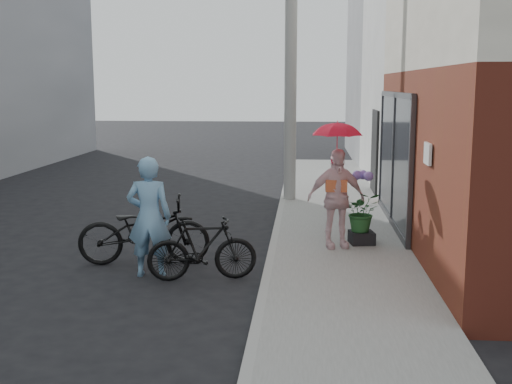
# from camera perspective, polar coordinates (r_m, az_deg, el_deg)

# --- Properties ---
(ground) EXTENTS (80.00, 80.00, 0.00)m
(ground) POSITION_cam_1_polar(r_m,az_deg,el_deg) (9.37, -4.80, -7.69)
(ground) COLOR black
(ground) RESTS_ON ground
(sidewalk) EXTENTS (2.20, 24.00, 0.12)m
(sidewalk) POSITION_cam_1_polar(r_m,az_deg,el_deg) (11.18, 7.59, -4.57)
(sidewalk) COLOR gray
(sidewalk) RESTS_ON ground
(curb) EXTENTS (0.12, 24.00, 0.12)m
(curb) POSITION_cam_1_polar(r_m,az_deg,el_deg) (11.18, 1.63, -4.50)
(curb) COLOR #9E9E99
(curb) RESTS_ON ground
(east_building_far) EXTENTS (8.00, 8.00, 7.00)m
(east_building_far) POSITION_cam_1_polar(r_m,az_deg,el_deg) (25.49, 17.78, 10.73)
(east_building_far) COLOR gray
(east_building_far) RESTS_ON ground
(utility_pole) EXTENTS (0.28, 0.28, 7.00)m
(utility_pole) POSITION_cam_1_polar(r_m,az_deg,el_deg) (14.85, 3.11, 12.34)
(utility_pole) COLOR #9E9E99
(utility_pole) RESTS_ON ground
(officer) EXTENTS (0.66, 0.45, 1.76)m
(officer) POSITION_cam_1_polar(r_m,az_deg,el_deg) (9.39, -9.48, -2.20)
(officer) COLOR #73A5CC
(officer) RESTS_ON ground
(bike_left) EXTENTS (2.12, 1.02, 1.07)m
(bike_left) POSITION_cam_1_polar(r_m,az_deg,el_deg) (10.11, -9.92, -3.40)
(bike_left) COLOR black
(bike_left) RESTS_ON ground
(bike_right) EXTENTS (1.62, 0.75, 0.94)m
(bike_right) POSITION_cam_1_polar(r_m,az_deg,el_deg) (9.19, -4.82, -5.01)
(bike_right) COLOR black
(bike_right) RESTS_ON ground
(kimono_woman) EXTENTS (1.02, 0.62, 1.63)m
(kimono_woman) POSITION_cam_1_polar(r_m,az_deg,el_deg) (10.54, 7.12, -0.56)
(kimono_woman) COLOR #F5CED2
(kimono_woman) RESTS_ON sidewalk
(parasol) EXTENTS (0.80, 0.80, 0.70)m
(parasol) POSITION_cam_1_polar(r_m,az_deg,el_deg) (10.40, 7.25, 5.77)
(parasol) COLOR #F71D40
(parasol) RESTS_ON kimono_woman
(planter) EXTENTS (0.45, 0.45, 0.21)m
(planter) POSITION_cam_1_polar(r_m,az_deg,el_deg) (10.97, 9.37, -4.01)
(planter) COLOR black
(planter) RESTS_ON sidewalk
(potted_plant) EXTENTS (0.61, 0.53, 0.68)m
(potted_plant) POSITION_cam_1_polar(r_m,az_deg,el_deg) (10.88, 9.43, -1.74)
(potted_plant) COLOR #225727
(potted_plant) RESTS_ON planter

